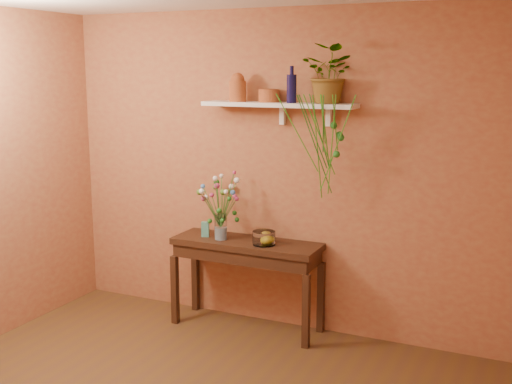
{
  "coord_description": "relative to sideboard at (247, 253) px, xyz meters",
  "views": [
    {
      "loc": [
        2.1,
        -2.98,
        2.21
      ],
      "look_at": [
        0.0,
        1.55,
        1.25
      ],
      "focal_mm": 45.29,
      "sensor_mm": 36.0,
      "label": 1
    }
  ],
  "objects": [
    {
      "name": "sideboard",
      "position": [
        0.0,
        0.0,
        0.0
      ],
      "size": [
        1.28,
        0.41,
        0.78
      ],
      "color": "#371C11",
      "rests_on": "ground"
    },
    {
      "name": "bouquet",
      "position": [
        -0.23,
        -0.05,
        0.49
      ],
      "size": [
        0.4,
        0.43,
        0.47
      ],
      "color": "#386B28",
      "rests_on": "glass_vase"
    },
    {
      "name": "lemon",
      "position": [
        0.2,
        -0.03,
        0.16
      ],
      "size": [
        0.08,
        0.08,
        0.08
      ],
      "primitive_type": "sphere",
      "color": "yellow",
      "rests_on": "glass_bowl"
    },
    {
      "name": "blue_bottle",
      "position": [
        0.37,
        0.07,
        1.39
      ],
      "size": [
        0.09,
        0.09,
        0.29
      ],
      "color": "#0F0D37",
      "rests_on": "wall_shelf"
    },
    {
      "name": "room",
      "position": [
        0.19,
        -1.77,
        0.69
      ],
      "size": [
        4.04,
        4.04,
        2.7
      ],
      "color": "#503518",
      "rests_on": "ground"
    },
    {
      "name": "plant_fronds",
      "position": [
        0.73,
        -0.05,
        1.03
      ],
      "size": [
        0.62,
        0.4,
        0.84
      ],
      "color": "#21651D",
      "rests_on": "wall_shelf"
    },
    {
      "name": "terracotta_jug",
      "position": [
        -0.12,
        0.08,
        1.39
      ],
      "size": [
        0.17,
        0.17,
        0.24
      ],
      "color": "#A94D24",
      "rests_on": "wall_shelf"
    },
    {
      "name": "terracotta_pot",
      "position": [
        0.15,
        0.12,
        1.33
      ],
      "size": [
        0.22,
        0.22,
        0.1
      ],
      "primitive_type": "cylinder",
      "rotation": [
        0.0,
        0.0,
        -0.35
      ],
      "color": "#A94D24",
      "rests_on": "wall_shelf"
    },
    {
      "name": "glass_vase",
      "position": [
        -0.22,
        -0.05,
        0.21
      ],
      "size": [
        0.11,
        0.11,
        0.22
      ],
      "color": "white",
      "rests_on": "sideboard"
    },
    {
      "name": "wall_shelf",
      "position": [
        0.25,
        0.1,
        1.25
      ],
      "size": [
        1.3,
        0.24,
        0.19
      ],
      "color": "white",
      "rests_on": "room"
    },
    {
      "name": "spider_plant",
      "position": [
        0.68,
        0.12,
        1.5
      ],
      "size": [
        0.49,
        0.45,
        0.46
      ],
      "primitive_type": "imported",
      "rotation": [
        0.0,
        0.0,
        -0.24
      ],
      "color": "#21651D",
      "rests_on": "wall_shelf"
    },
    {
      "name": "glass_bowl",
      "position": [
        0.19,
        -0.05,
        0.16
      ],
      "size": [
        0.19,
        0.19,
        0.11
      ],
      "color": "white",
      "rests_on": "sideboard"
    },
    {
      "name": "carton",
      "position": [
        -0.38,
        -0.03,
        0.18
      ],
      "size": [
        0.08,
        0.07,
        0.13
      ],
      "primitive_type": "cube",
      "rotation": [
        0.0,
        0.0,
        0.36
      ],
      "color": "teal",
      "rests_on": "sideboard"
    }
  ]
}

